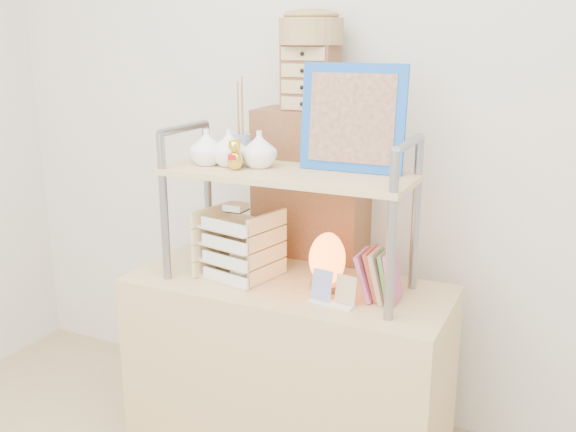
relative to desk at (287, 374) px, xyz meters
name	(u,v)px	position (x,y,z in m)	size (l,w,h in m)	color
room_shell	(132,6)	(0.00, -0.81, 1.32)	(3.42, 3.41, 2.61)	silver
desk	(287,374)	(0.00, 0.00, 0.00)	(1.20, 0.50, 0.75)	tan
cabinet	(311,268)	(-0.06, 0.37, 0.30)	(0.45, 0.24, 1.35)	brown
hutch	(284,168)	(-0.02, 0.02, 0.80)	(0.90, 0.34, 0.79)	gray
letter_tray	(237,248)	(-0.20, -0.02, 0.49)	(0.28, 0.27, 0.29)	tan
salt_lamp	(327,261)	(0.15, 0.01, 0.48)	(0.14, 0.13, 0.21)	brown
desk_clock	(243,267)	(-0.15, -0.07, 0.44)	(0.09, 0.05, 0.13)	tan
postcard_stand	(333,295)	(0.22, -0.11, 0.41)	(0.17, 0.07, 0.12)	white
drawer_chest	(311,78)	(-0.06, 0.35, 1.10)	(0.20, 0.16, 0.25)	brown
woven_basket	(311,31)	(-0.06, 0.35, 1.28)	(0.25, 0.25, 0.10)	olive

